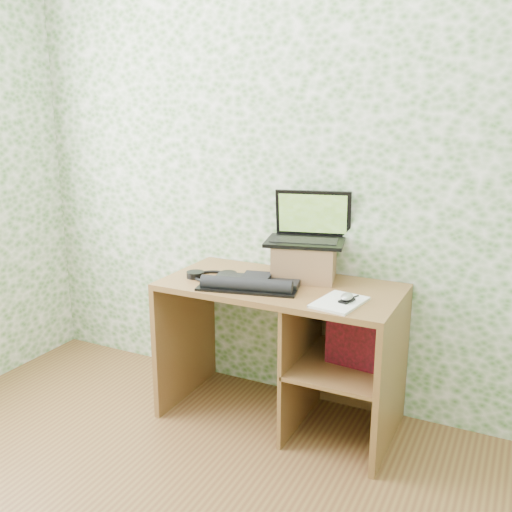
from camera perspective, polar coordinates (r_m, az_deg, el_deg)
The scene contains 10 objects.
wall_back at distance 3.05m, azimuth 4.99°, elevation 8.69°, with size 3.50×3.50×0.00m, color silver.
desk at distance 2.97m, azimuth 4.06°, elevation -7.83°, with size 1.20×0.60×0.75m.
riser at distance 2.96m, azimuth 4.87°, elevation -0.52°, with size 0.31×0.26×0.19m, color brown.
laptop at distance 2.96m, azimuth 5.24°, elevation 2.57°, with size 0.45×0.37×0.26m.
keyboard at distance 2.82m, azimuth -0.40°, elevation -2.74°, with size 0.50×0.34×0.07m.
headphones at distance 2.99m, azimuth -4.46°, elevation -1.97°, with size 0.25×0.25×0.03m.
notepad at distance 2.63m, azimuth 8.34°, elevation -4.61°, with size 0.19×0.27×0.01m, color silver.
mouse at distance 2.62m, azimuth 9.07°, elevation -4.22°, with size 0.05×0.08×0.03m, color #B4B4B7.
pen at distance 2.66m, azimuth 9.40°, elevation -4.18°, with size 0.01×0.01×0.12m, color black.
red_box at distance 2.83m, azimuth 9.81°, elevation -7.76°, with size 0.27×0.08×0.32m, color maroon.
Camera 1 is at (1.10, -1.07, 1.63)m, focal length 40.00 mm.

